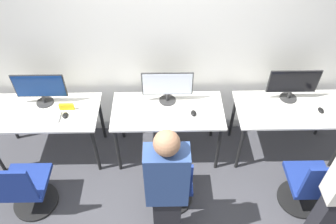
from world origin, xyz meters
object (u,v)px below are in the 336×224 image
Objects in this scene: keyboard_left at (40,117)px; keyboard_right at (294,112)px; mouse_left at (65,115)px; office_chair_right at (310,187)px; person_center at (167,189)px; monitor_right at (293,84)px; office_chair_left at (26,189)px; monitor_center at (167,86)px; monitor_left at (40,88)px; keyboard_center at (168,113)px; office_chair_center at (171,184)px; mouse_center at (193,113)px; mouse_right at (321,110)px.

keyboard_left is 1.00× the size of keyboard_right.
office_chair_right is (2.57, -0.69, -0.40)m from mouse_left.
monitor_right is at bearing 41.36° from person_center.
office_chair_left is 1.83m from monitor_center.
keyboard_center is (1.39, -0.21, -0.21)m from monitor_left.
office_chair_left reaches higher than keyboard_center.
keyboard_left is at bearing -90.00° from monitor_left.
keyboard_right is (2.51, 0.01, -0.01)m from mouse_left.
monitor_center is 1.00× the size of monitor_right.
mouse_left is 1.12m from keyboard_center.
office_chair_center is at bearing -154.84° from keyboard_right.
monitor_left is 1.00× the size of monitor_center.
monitor_center is 1.82m from office_chair_right.
mouse_center is at bearing -7.35° from monitor_left.
mouse_left is at bearing 137.50° from person_center.
keyboard_center is 0.52× the size of office_chair_center.
monitor_center is at bearing 90.00° from keyboard_center.
keyboard_center is 1.39m from keyboard_right.
mouse_right reaches higher than keyboard_center.
person_center is 1.75m from keyboard_right.
monitor_right reaches higher than office_chair_left.
monitor_right reaches higher than office_chair_center.
mouse_left is 1.40m from mouse_center.
monitor_left is 1.84m from person_center.
keyboard_left is 2.95m from office_chair_right.
keyboard_center is (1.12, 0.01, -0.01)m from mouse_left.
mouse_left reaches higher than keyboard_center.
mouse_center is 0.10× the size of office_chair_right.
mouse_right is (0.30, -0.22, -0.20)m from monitor_right.
mouse_center is 0.20× the size of keyboard_right.
keyboard_center is at bearing 91.75° from office_chair_center.
monitor_center is 1.24m from person_center.
mouse_center is (1.67, 0.02, 0.01)m from keyboard_left.
office_chair_left is 1.93× the size of keyboard_right.
office_chair_center is at bearing 177.76° from office_chair_right.
keyboard_left is 4.95× the size of mouse_right.
monitor_center reaches higher than office_chair_center.
keyboard_center is at bearing -170.47° from monitor_right.
mouse_left reaches higher than keyboard_left.
mouse_right is (1.72, 1.03, -0.09)m from person_center.
mouse_left is 0.20× the size of keyboard_right.
office_chair_right is at bearing -25.90° from keyboard_center.
keyboard_left is 0.77m from office_chair_left.
monitor_right is at bearing 9.53° from keyboard_center.
office_chair_center reaches higher than keyboard_center.
mouse_center is (1.75, 0.68, 0.40)m from office_chair_left.
monitor_left is 6.26× the size of mouse_right.
keyboard_center is 4.95× the size of mouse_right.
office_chair_right is (2.85, -0.68, -0.39)m from keyboard_left.
person_center is (-0.31, -1.01, 0.09)m from mouse_center.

